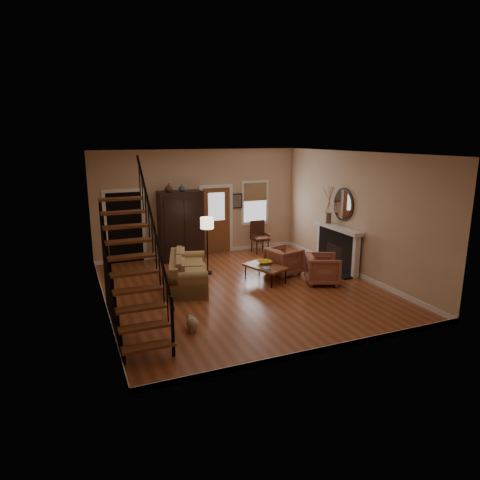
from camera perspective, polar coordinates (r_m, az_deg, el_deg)
name	(u,v)px	position (r m, az deg, el deg)	size (l,w,h in m)	color
room	(204,218)	(11.69, -4.89, 2.92)	(7.00, 7.33, 3.30)	#984A26
staircase	(132,250)	(8.24, -14.16, -1.33)	(0.94, 2.80, 3.20)	brown
fireplace	(338,244)	(12.31, 12.97, -0.49)	(0.33, 1.95, 2.30)	black
armoire	(181,226)	(13.01, -7.90, 1.89)	(1.30, 0.60, 2.10)	black
vase_a	(169,188)	(12.65, -9.50, 6.89)	(0.24, 0.24, 0.25)	#4C2619
vase_b	(182,188)	(12.75, -7.74, 6.92)	(0.20, 0.20, 0.21)	#334C60
sofa	(188,272)	(10.77, -6.90, -4.24)	(0.89, 2.05, 0.76)	olive
coffee_table	(265,273)	(11.14, 3.38, -4.48)	(0.64, 1.10, 0.42)	brown
bowl	(265,262)	(11.21, 3.30, -2.99)	(0.37, 0.37, 0.09)	gold
books	(266,269)	(10.76, 3.52, -3.82)	(0.20, 0.27, 0.05)	beige
armchair_left	(323,269)	(11.12, 10.95, -3.84)	(0.80, 0.83, 0.75)	maroon
armchair_right	(284,261)	(11.69, 5.86, -2.81)	(0.80, 0.82, 0.75)	maroon
floor_lamp	(207,246)	(11.62, -4.37, -0.78)	(0.36, 0.36, 1.56)	black
side_chair	(260,237)	(13.79, 2.68, 0.38)	(0.54, 0.54, 1.02)	#3C1D13
dog	(192,324)	(8.47, -6.39, -11.06)	(0.23, 0.39, 0.28)	tan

